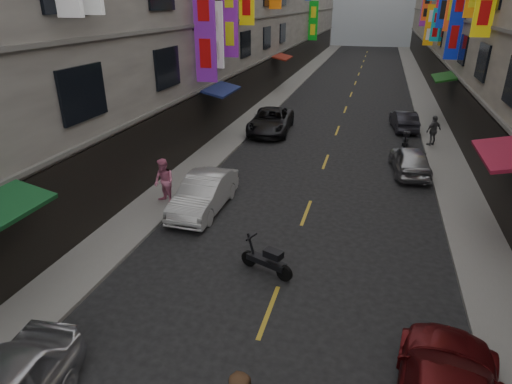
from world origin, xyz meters
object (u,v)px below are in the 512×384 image
Objects in this scene: car_right_mid at (410,160)px; pedestrian_rfar at (433,130)px; car_left_mid at (204,193)px; car_left_far at (271,121)px; scooter_crossing at (267,260)px; scooter_far_right at (406,141)px; car_right_far at (404,120)px; pedestrian_lfar at (164,182)px.

car_right_mid is 2.31× the size of pedestrian_rfar.
car_left_far reaches higher than car_left_mid.
car_right_mid reaches higher than scooter_crossing.
car_left_far is (-0.10, 11.33, 0.02)m from car_left_mid.
scooter_far_right is 1.07× the size of pedestrian_rfar.
car_right_mid is at bearing 38.52° from car_left_mid.
pedestrian_rfar is at bearing 49.38° from car_left_mid.
pedestrian_rfar is (5.88, 14.31, 0.52)m from scooter_crossing.
car_left_far is (-7.98, 1.15, 0.27)m from scooter_far_right.
car_left_mid is 1.14× the size of car_right_far.
car_left_far is 9.42m from pedestrian_rfar.
pedestrian_rfar is (1.40, 4.53, 0.30)m from car_right_mid.
pedestrian_lfar is at bearing 53.25° from scooter_far_right.
scooter_crossing is 4.91m from car_left_mid.
pedestrian_rfar is at bearing 105.06° from car_right_far.
car_right_far reaches higher than scooter_far_right.
scooter_far_right is at bearing -95.68° from car_right_mid.
car_left_mid is 0.82× the size of car_left_far.
car_right_mid is at bearing -36.29° from car_left_far.
pedestrian_lfar is 15.41m from pedestrian_rfar.
pedestrian_lfar is at bearing 4.67° from pedestrian_rfar.
car_left_mid reaches higher than scooter_crossing.
scooter_crossing is 14.40m from scooter_far_right.
pedestrian_lfar reaches higher than car_right_far.
car_left_far reaches higher than car_right_mid.
scooter_far_right is 0.43× the size of car_left_mid.
car_right_far is at bearing -107.55° from pedestrian_rfar.
scooter_far_right is 0.49× the size of car_right_far.
car_left_far reaches higher than scooter_far_right.
car_right_far is (7.90, 14.14, -0.09)m from car_left_mid.
pedestrian_rfar is (10.92, 10.88, -0.08)m from pedestrian_lfar.
car_left_mid is 16.20m from car_right_far.
car_right_mid is (0.02, -3.92, 0.22)m from scooter_far_right.
pedestrian_lfar is at bearing -176.81° from car_left_mid.
pedestrian_rfar is at bearing -7.20° from car_left_far.
pedestrian_lfar reaches higher than car_left_mid.
scooter_far_right is 3.97m from car_right_far.
car_left_far is at bearing -43.49° from pedestrian_rfar.
car_right_mid reaches higher than scooter_far_right.
pedestrian_rfar is (9.40, -0.54, 0.25)m from car_left_far.
car_right_far is (0.00, 7.88, -0.05)m from car_right_mid.
pedestrian_lfar is (-9.52, -6.35, 0.38)m from car_right_mid.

